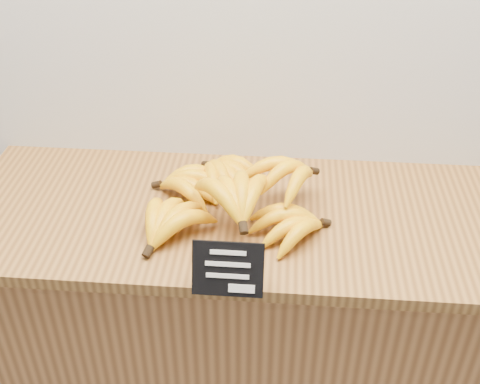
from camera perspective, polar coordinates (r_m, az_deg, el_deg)
counter at (r=1.77m, az=0.14°, el=-14.25°), size 1.41×0.50×0.90m
counter_top at (r=1.45m, az=0.16°, el=-2.25°), size 1.36×0.54×0.03m
chalkboard_sign at (r=1.20m, az=-1.17°, el=-7.35°), size 0.14×0.05×0.11m
banana_pile at (r=1.40m, az=-1.07°, el=-0.31°), size 0.49×0.40×0.13m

